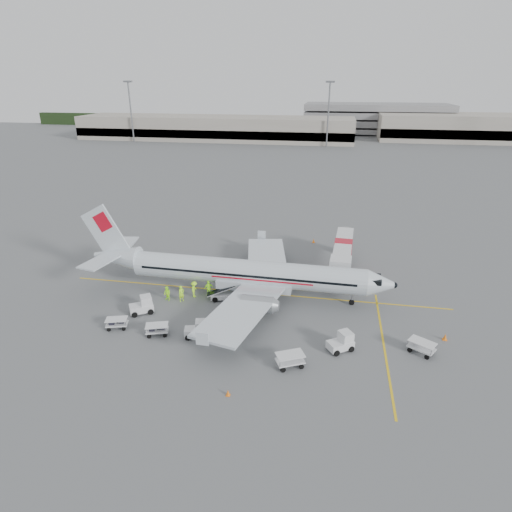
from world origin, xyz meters
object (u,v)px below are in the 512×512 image
object	(u,v)px
tug_fore	(340,342)
tug_mid	(196,329)
belt_loader	(226,289)
aircraft	(247,256)
tug_aft	(141,305)
jet_bridge	(343,255)

from	to	relation	value
tug_fore	tug_mid	distance (m)	13.64
tug_fore	belt_loader	bearing A→B (deg)	114.85
belt_loader	aircraft	bearing A→B (deg)	18.52
aircraft	tug_mid	bearing A→B (deg)	-107.45
belt_loader	tug_aft	bearing A→B (deg)	-164.65
belt_loader	jet_bridge	bearing A→B (deg)	25.38
tug_mid	tug_aft	bearing A→B (deg)	141.15
jet_bridge	belt_loader	world-z (taller)	jet_bridge
belt_loader	tug_mid	size ratio (longest dim) A/B	2.14
aircraft	belt_loader	distance (m)	4.36
aircraft	tug_fore	size ratio (longest dim) A/B	15.03
jet_bridge	belt_loader	xyz separation A→B (m)	(-12.83, -10.74, -0.69)
jet_bridge	belt_loader	distance (m)	16.74
aircraft	tug_fore	bearing A→B (deg)	-39.78
jet_bridge	tug_fore	xyz separation A→B (m)	(-0.21, -18.47, -1.05)
tug_aft	tug_mid	bearing A→B (deg)	-57.20
tug_mid	tug_aft	size ratio (longest dim) A/B	0.90
aircraft	tug_fore	distance (m)	14.42
tug_fore	tug_aft	xyz separation A→B (m)	(-20.69, 3.08, 0.04)
belt_loader	tug_fore	size ratio (longest dim) A/B	2.02
belt_loader	tug_mid	world-z (taller)	belt_loader
belt_loader	tug_mid	distance (m)	8.01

